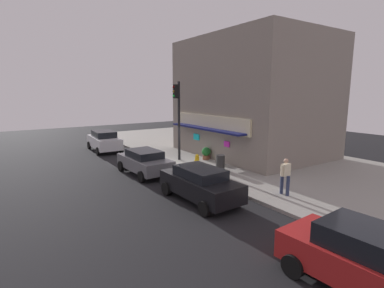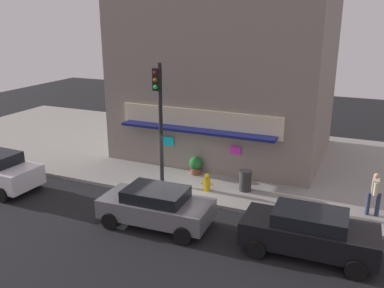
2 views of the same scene
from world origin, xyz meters
TOP-DOWN VIEW (x-y plane):
  - ground_plane at (0.00, 0.00)m, footprint 55.30×55.30m
  - sidewalk at (0.00, 6.19)m, footprint 36.87×12.37m
  - corner_building at (-0.12, 7.24)m, footprint 10.71×8.99m
  - traffic_light at (-1.14, 1.09)m, footprint 0.32×0.58m
  - fire_hydrant at (1.09, 1.20)m, footprint 0.53×0.29m
  - trash_can at (2.63, 1.90)m, footprint 0.55×0.55m
  - pedestrian at (7.84, 1.57)m, footprint 0.51×0.60m
  - potted_plant_by_doorway at (-0.15, 2.85)m, footprint 0.64×0.64m
  - parked_car_white at (-8.10, -2.06)m, footprint 4.58×2.25m
  - parked_car_black at (5.94, -1.98)m, footprint 4.38×2.10m
  - parked_car_red at (13.39, -2.13)m, footprint 4.30×2.31m
  - parked_car_grey at (0.39, -2.20)m, footprint 4.23×2.22m

SIDE VIEW (x-z plane):
  - ground_plane at x=0.00m, z-range 0.00..0.00m
  - sidewalk at x=0.00m, z-range 0.00..0.16m
  - fire_hydrant at x=1.09m, z-range 0.14..0.94m
  - trash_can at x=2.63m, z-range 0.16..1.08m
  - potted_plant_by_doorway at x=-0.15m, z-range 0.18..1.08m
  - parked_car_grey at x=0.39m, z-range 0.04..1.52m
  - parked_car_black at x=5.94m, z-range 0.04..1.60m
  - parked_car_red at x=13.39m, z-range 0.02..1.70m
  - parked_car_white at x=-8.10m, z-range 0.03..1.73m
  - pedestrian at x=7.84m, z-range 0.25..2.00m
  - traffic_light at x=-1.14m, z-range 0.92..6.42m
  - corner_building at x=-0.12m, z-range 0.15..8.93m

